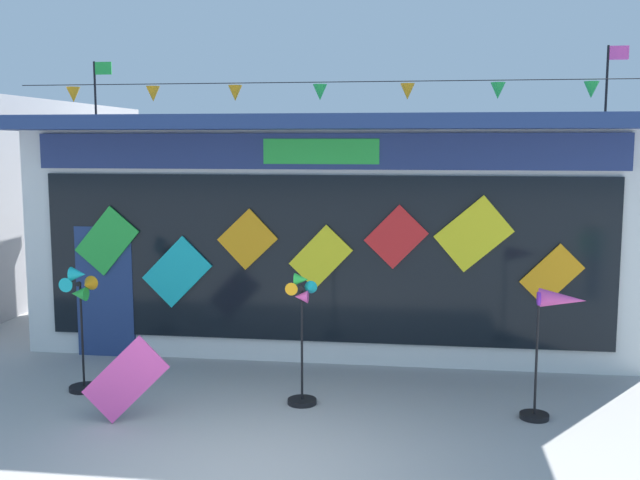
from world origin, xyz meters
name	(u,v)px	position (x,y,z in m)	size (l,w,h in m)	color
ground_plane	(243,479)	(0.00, 0.00, 0.00)	(80.00, 80.00, 0.00)	#9E9B99
kite_shop_building	(338,225)	(0.24, 6.02, 1.84)	(9.64, 5.24, 4.81)	silver
wind_spinner_far_left	(80,311)	(-2.71, 2.24, 1.08)	(0.45, 0.39, 1.66)	black
wind_spinner_left	(302,327)	(0.24, 2.13, 1.00)	(0.37, 0.37, 1.67)	black
wind_spinner_center_left	(555,325)	(3.25, 2.04, 1.15)	(0.72, 0.35, 1.57)	black
display_kite_on_ground	(126,379)	(-1.71, 1.28, 0.51)	(0.52, 0.03, 0.94)	#EA4CA3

